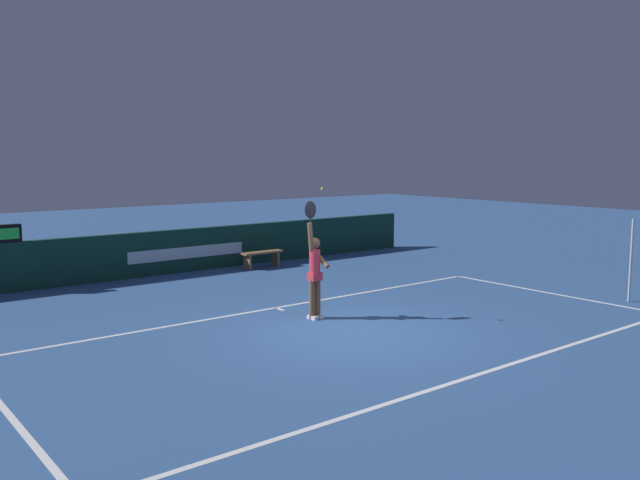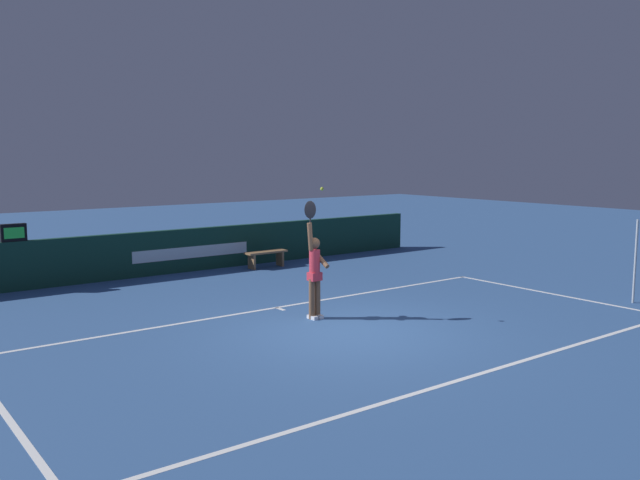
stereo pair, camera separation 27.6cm
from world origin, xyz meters
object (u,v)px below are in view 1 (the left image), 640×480
tennis_player (315,271)px  courtside_bench_near (262,256)px  speed_display (8,233)px  tennis_ball (322,189)px

tennis_player → courtside_bench_near: size_ratio=1.85×
speed_display → tennis_ball: tennis_ball is taller
tennis_player → tennis_ball: size_ratio=35.41×
tennis_player → tennis_ball: bearing=-93.4°
speed_display → courtside_bench_near: bearing=-6.9°
tennis_ball → tennis_player: bearing=86.6°
speed_display → courtside_bench_near: 6.53m
tennis_ball → speed_display: bearing=121.3°
speed_display → tennis_player: 7.48m
speed_display → tennis_ball: bearing=-58.7°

